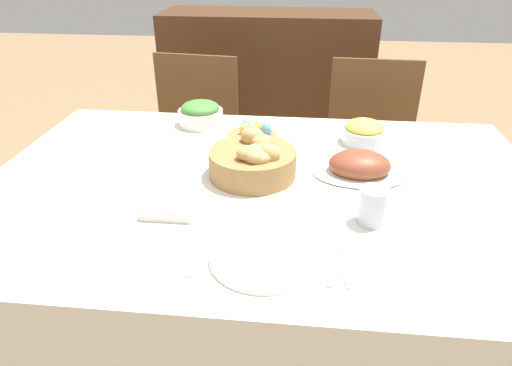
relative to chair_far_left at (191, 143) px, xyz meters
name	(u,v)px	position (x,y,z in m)	size (l,w,h in m)	color
ground_plane	(262,359)	(0.44, -0.87, -0.48)	(12.00, 12.00, 0.00)	#937551
dining_table	(263,281)	(0.44, -0.87, -0.10)	(1.65, 1.10, 0.75)	silver
chair_far_left	(191,143)	(0.00, 0.00, 0.00)	(0.46, 0.46, 0.89)	brown
chair_far_right	(371,151)	(0.88, 0.00, 0.00)	(0.43, 0.43, 0.89)	brown
sideboard	(267,94)	(0.31, 0.78, 0.02)	(1.26, 0.44, 0.99)	#4C2D19
bread_basket	(254,160)	(0.40, -0.83, 0.33)	(0.26, 0.26, 0.13)	#9E7542
egg_basket	(252,135)	(0.37, -0.59, 0.30)	(0.17, 0.17, 0.08)	#9E7542
ham_platter	(359,166)	(0.72, -0.79, 0.30)	(0.28, 0.20, 0.08)	silver
pineapple_bowl	(364,132)	(0.76, -0.54, 0.31)	(0.15, 0.15, 0.08)	silver
green_salad_bowl	(200,114)	(0.16, -0.43, 0.32)	(0.17, 0.17, 0.09)	silver
dinner_plate	(263,257)	(0.47, -1.23, 0.28)	(0.24, 0.24, 0.01)	silver
fork	(199,254)	(0.32, -1.23, 0.28)	(0.02, 0.16, 0.00)	silver
knife	(330,262)	(0.62, -1.23, 0.28)	(0.02, 0.16, 0.00)	silver
spoon	(343,263)	(0.65, -1.23, 0.28)	(0.02, 0.16, 0.00)	silver
drinking_cup	(373,206)	(0.73, -1.05, 0.32)	(0.07, 0.07, 0.09)	silver
butter_dish	(169,209)	(0.21, -1.07, 0.29)	(0.13, 0.08, 0.03)	silver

